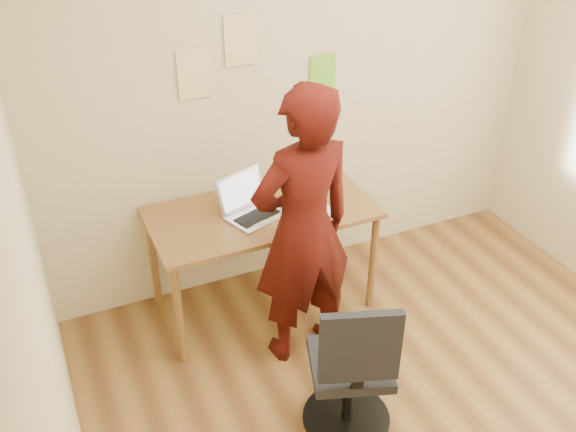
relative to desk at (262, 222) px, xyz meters
name	(u,v)px	position (x,y,z in m)	size (l,w,h in m)	color
room	(476,221)	(0.44, -1.38, 0.70)	(3.58, 3.58, 2.78)	brown
desk	(262,222)	(0.00, 0.00, 0.00)	(1.40, 0.70, 0.74)	brown
laptop	(251,207)	(-0.08, -0.01, 0.14)	(0.42, 0.40, 0.24)	silver
paper_sheet	(311,206)	(0.30, -0.07, 0.09)	(0.21, 0.30, 0.00)	white
phone	(316,217)	(0.27, -0.21, 0.09)	(0.09, 0.13, 0.01)	black
wall_note_left	(195,74)	(-0.26, 0.36, 0.89)	(0.21, 0.00, 0.30)	#EFD88F
wall_note_mid	(241,40)	(0.04, 0.36, 1.05)	(0.21, 0.00, 0.30)	#EFD88F
wall_note_right	(323,73)	(0.58, 0.36, 0.77)	(0.18, 0.00, 0.24)	#6DC52C
office_chair	(352,376)	(0.02, -1.16, -0.26)	(0.51, 0.52, 0.92)	black
person	(303,230)	(0.06, -0.48, 0.21)	(0.63, 0.41, 1.73)	#3D0C08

